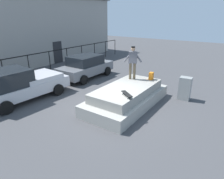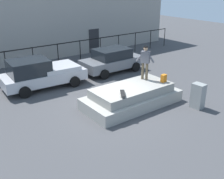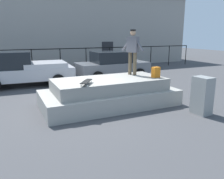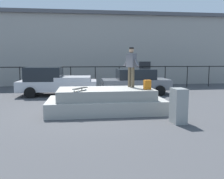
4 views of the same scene
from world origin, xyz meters
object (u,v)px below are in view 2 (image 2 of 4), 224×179
Objects in this scene: skateboarder at (145,60)px; car_silver_pickup_near at (41,73)px; backpack at (164,78)px; utility_box at (198,96)px; car_grey_sedan_mid at (112,60)px; skateboard at (123,93)px.

skateboarder is 0.36× the size of car_silver_pickup_near.
skateboarder reaches higher than backpack.
backpack is at bearing 109.20° from utility_box.
backpack is at bearing -60.83° from skateboarder.
car_silver_pickup_near is (-4.33, 5.48, -0.32)m from backpack.
car_silver_pickup_near is 1.13× the size of car_grey_sedan_mid.
skateboarder is 0.41× the size of car_grey_sedan_mid.
car_silver_pickup_near is 5.06m from car_grey_sedan_mid.
skateboarder is 4.47× the size of backpack.
skateboarder is 1.32m from backpack.
skateboarder reaches higher than car_grey_sedan_mid.
utility_box is (3.45, -1.55, -0.48)m from skateboard.
utility_box is at bearing -54.96° from car_silver_pickup_near.
skateboard is at bearing 175.51° from backpack.
utility_box is (5.01, -7.14, -0.25)m from car_silver_pickup_near.
skateboarder reaches higher than utility_box.
skateboard is 2.78m from backpack.
car_grey_sedan_mid is at bearing 75.38° from backpack.
car_grey_sedan_mid is (1.23, 4.50, -1.21)m from skateboarder.
backpack is at bearing -51.68° from car_silver_pickup_near.
utility_box is (0.68, -1.67, -0.58)m from backpack.
skateboard is 0.63× the size of utility_box.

